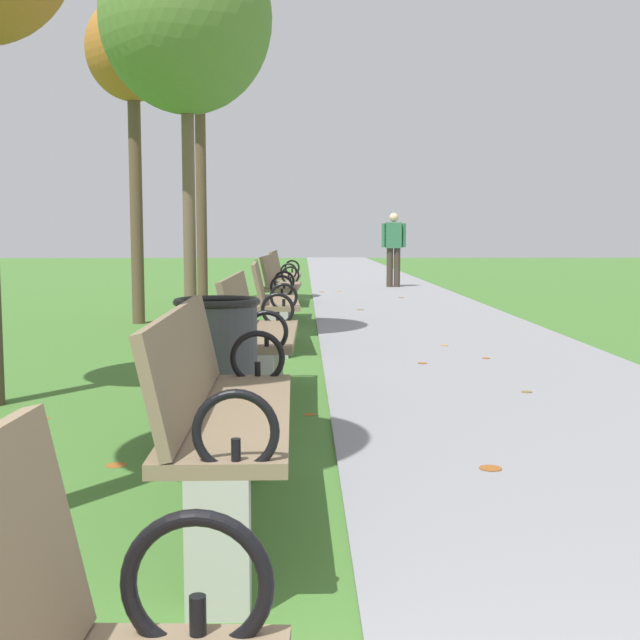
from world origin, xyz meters
name	(u,v)px	position (x,y,z in m)	size (l,w,h in m)	color
paved_walkway	(374,286)	(1.42, 18.00, 0.01)	(2.84, 44.00, 0.02)	gray
park_bench_2	(221,413)	(-0.50, 2.70, 0.49)	(0.49, 1.61, 0.90)	#7A664C
park_bench_3	(257,334)	(-0.50, 5.29, 0.49)	(0.49, 1.61, 0.90)	#7A664C
park_bench_4	(272,301)	(-0.50, 8.10, 0.49)	(0.53, 1.62, 0.90)	#7A664C
park_bench_5	(279,286)	(-0.50, 10.69, 0.49)	(0.53, 1.62, 0.90)	#7A664C
park_bench_6	(284,276)	(-0.50, 13.42, 0.49)	(0.51, 1.61, 0.90)	#7A664C
tree_3	(186,19)	(-1.40, 8.46, 3.43)	(1.81, 1.81, 4.45)	brown
tree_4	(133,56)	(-2.37, 10.47, 3.47)	(1.21, 1.21, 4.22)	brown
tree_5	(199,66)	(-1.85, 13.25, 3.89)	(1.39, 1.39, 4.74)	brown
pedestrian_walking	(394,246)	(1.81, 17.65, 0.93)	(0.53, 0.24, 1.62)	#3D3328
trash_bin	(218,373)	(-0.65, 4.00, 0.42)	(0.48, 0.48, 0.84)	#38383D
scattered_leaves	(327,363)	(0.04, 6.92, 0.01)	(3.99, 18.02, 0.02)	brown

